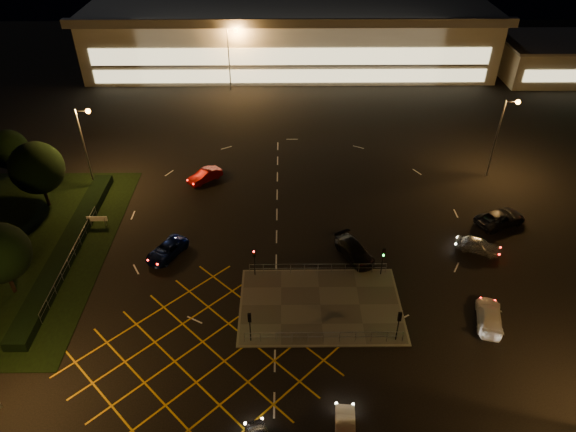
{
  "coord_description": "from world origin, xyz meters",
  "views": [
    {
      "loc": [
        -1.2,
        -34.34,
        33.33
      ],
      "look_at": [
        -0.79,
        8.93,
        2.0
      ],
      "focal_mm": 32.0,
      "sensor_mm": 36.0,
      "label": 1
    }
  ],
  "objects_px": {
    "signal_sw": "(250,322)",
    "car_far_dkgrey": "(354,251)",
    "signal_ne": "(383,256)",
    "car_east_grey": "(500,218)",
    "signal_nw": "(254,257)",
    "car_approach_white": "(489,316)",
    "car_left_blue": "(167,250)",
    "car_queue_white": "(345,431)",
    "car_right_silver": "(478,245)",
    "car_circ_red": "(205,176)",
    "signal_se": "(399,320)"
  },
  "relations": [
    {
      "from": "car_left_blue",
      "to": "car_far_dkgrey",
      "type": "relative_size",
      "value": 0.92
    },
    {
      "from": "signal_nw",
      "to": "car_east_grey",
      "type": "relative_size",
      "value": 0.56
    },
    {
      "from": "signal_sw",
      "to": "signal_ne",
      "type": "bearing_deg",
      "value": -146.35
    },
    {
      "from": "signal_ne",
      "to": "car_far_dkgrey",
      "type": "relative_size",
      "value": 0.6
    },
    {
      "from": "signal_sw",
      "to": "car_queue_white",
      "type": "distance_m",
      "value": 11.09
    },
    {
      "from": "signal_ne",
      "to": "car_right_silver",
      "type": "distance_m",
      "value": 11.02
    },
    {
      "from": "signal_nw",
      "to": "car_queue_white",
      "type": "height_order",
      "value": "signal_nw"
    },
    {
      "from": "signal_ne",
      "to": "car_queue_white",
      "type": "distance_m",
      "value": 17.33
    },
    {
      "from": "signal_se",
      "to": "car_approach_white",
      "type": "relative_size",
      "value": 0.63
    },
    {
      "from": "car_far_dkgrey",
      "to": "car_approach_white",
      "type": "bearing_deg",
      "value": -66.23
    },
    {
      "from": "signal_se",
      "to": "signal_nw",
      "type": "relative_size",
      "value": 1.0
    },
    {
      "from": "car_approach_white",
      "to": "car_left_blue",
      "type": "bearing_deg",
      "value": -2.75
    },
    {
      "from": "signal_ne",
      "to": "car_far_dkgrey",
      "type": "distance_m",
      "value": 3.88
    },
    {
      "from": "car_approach_white",
      "to": "car_queue_white",
      "type": "bearing_deg",
      "value": 52.51
    },
    {
      "from": "signal_ne",
      "to": "car_east_grey",
      "type": "relative_size",
      "value": 0.56
    },
    {
      "from": "car_left_blue",
      "to": "car_circ_red",
      "type": "distance_m",
      "value": 14.25
    },
    {
      "from": "signal_ne",
      "to": "car_approach_white",
      "type": "xyz_separation_m",
      "value": [
        8.31,
        -6.06,
        -1.65
      ]
    },
    {
      "from": "signal_se",
      "to": "signal_ne",
      "type": "bearing_deg",
      "value": -90.0
    },
    {
      "from": "car_queue_white",
      "to": "car_east_grey",
      "type": "distance_m",
      "value": 31.1
    },
    {
      "from": "car_far_dkgrey",
      "to": "signal_se",
      "type": "bearing_deg",
      "value": -104.64
    },
    {
      "from": "car_right_silver",
      "to": "car_east_grey",
      "type": "distance_m",
      "value": 5.88
    },
    {
      "from": "car_east_grey",
      "to": "car_approach_white",
      "type": "height_order",
      "value": "car_east_grey"
    },
    {
      "from": "car_queue_white",
      "to": "car_left_blue",
      "type": "distance_m",
      "value": 25.16
    },
    {
      "from": "car_far_dkgrey",
      "to": "car_queue_white",
      "type": "bearing_deg",
      "value": -124.81
    },
    {
      "from": "car_left_blue",
      "to": "car_east_grey",
      "type": "distance_m",
      "value": 35.35
    },
    {
      "from": "car_approach_white",
      "to": "signal_sw",
      "type": "bearing_deg",
      "value": 20.04
    },
    {
      "from": "signal_se",
      "to": "car_circ_red",
      "type": "relative_size",
      "value": 0.71
    },
    {
      "from": "car_far_dkgrey",
      "to": "car_circ_red",
      "type": "relative_size",
      "value": 1.19
    },
    {
      "from": "car_queue_white",
      "to": "car_east_grey",
      "type": "height_order",
      "value": "car_east_grey"
    },
    {
      "from": "car_left_blue",
      "to": "car_east_grey",
      "type": "height_order",
      "value": "car_east_grey"
    },
    {
      "from": "signal_nw",
      "to": "car_approach_white",
      "type": "relative_size",
      "value": 0.63
    },
    {
      "from": "car_queue_white",
      "to": "car_circ_red",
      "type": "bearing_deg",
      "value": 117.17
    },
    {
      "from": "car_queue_white",
      "to": "car_right_silver",
      "type": "relative_size",
      "value": 0.9
    },
    {
      "from": "car_queue_white",
      "to": "signal_sw",
      "type": "bearing_deg",
      "value": 134.13
    },
    {
      "from": "signal_sw",
      "to": "car_right_silver",
      "type": "distance_m",
      "value": 25.16
    },
    {
      "from": "car_right_silver",
      "to": "car_circ_red",
      "type": "bearing_deg",
      "value": 89.38
    },
    {
      "from": "car_right_silver",
      "to": "car_far_dkgrey",
      "type": "bearing_deg",
      "value": 117.99
    },
    {
      "from": "car_circ_red",
      "to": "car_approach_white",
      "type": "bearing_deg",
      "value": 6.54
    },
    {
      "from": "car_far_dkgrey",
      "to": "car_east_grey",
      "type": "bearing_deg",
      "value": -8.55
    },
    {
      "from": "signal_sw",
      "to": "car_far_dkgrey",
      "type": "relative_size",
      "value": 0.6
    },
    {
      "from": "signal_se",
      "to": "car_circ_red",
      "type": "bearing_deg",
      "value": -53.18
    },
    {
      "from": "car_far_dkgrey",
      "to": "car_east_grey",
      "type": "height_order",
      "value": "car_east_grey"
    },
    {
      "from": "signal_sw",
      "to": "car_east_grey",
      "type": "relative_size",
      "value": 0.56
    },
    {
      "from": "signal_sw",
      "to": "car_east_grey",
      "type": "xyz_separation_m",
      "value": [
        26.11,
        15.98,
        -1.58
      ]
    },
    {
      "from": "signal_sw",
      "to": "signal_se",
      "type": "bearing_deg",
      "value": -180.0
    },
    {
      "from": "car_left_blue",
      "to": "car_east_grey",
      "type": "relative_size",
      "value": 0.85
    },
    {
      "from": "signal_ne",
      "to": "signal_nw",
      "type": "bearing_deg",
      "value": 180.0
    },
    {
      "from": "signal_sw",
      "to": "car_left_blue",
      "type": "height_order",
      "value": "signal_sw"
    },
    {
      "from": "signal_ne",
      "to": "car_queue_white",
      "type": "relative_size",
      "value": 0.81
    },
    {
      "from": "car_far_dkgrey",
      "to": "car_right_silver",
      "type": "bearing_deg",
      "value": -22.9
    }
  ]
}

